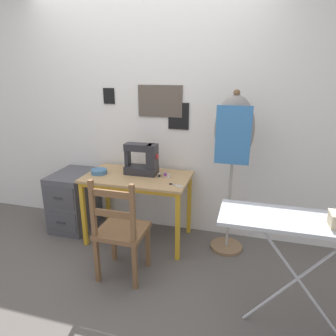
% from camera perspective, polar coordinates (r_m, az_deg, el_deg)
% --- Properties ---
extents(ground_plane, '(14.00, 14.00, 0.00)m').
position_cam_1_polar(ground_plane, '(3.11, -7.52, -15.83)').
color(ground_plane, '#5B5651').
extents(wall_back, '(10.00, 0.07, 2.55)m').
position_cam_1_polar(wall_back, '(3.24, -3.79, 10.04)').
color(wall_back, silver).
rests_on(wall_back, ground_plane).
extents(sewing_table, '(1.06, 0.61, 0.71)m').
position_cam_1_polar(sewing_table, '(3.06, -5.91, -3.10)').
color(sewing_table, tan).
rests_on(sewing_table, ground_plane).
extents(sewing_machine, '(0.35, 0.17, 0.34)m').
position_cam_1_polar(sewing_machine, '(3.04, -4.75, 1.52)').
color(sewing_machine, '#28282D').
rests_on(sewing_machine, sewing_table).
extents(fabric_bowl, '(0.16, 0.16, 0.05)m').
position_cam_1_polar(fabric_bowl, '(3.15, -12.99, -0.64)').
color(fabric_bowl, teal).
rests_on(fabric_bowl, sewing_table).
extents(scissors, '(0.15, 0.08, 0.01)m').
position_cam_1_polar(scissors, '(2.78, 1.14, -3.21)').
color(scissors, silver).
rests_on(scissors, sewing_table).
extents(thread_spool_near_machine, '(0.03, 0.03, 0.04)m').
position_cam_1_polar(thread_spool_near_machine, '(2.97, -1.68, -1.44)').
color(thread_spool_near_machine, black).
rests_on(thread_spool_near_machine, sewing_table).
extents(thread_spool_mid_table, '(0.04, 0.04, 0.04)m').
position_cam_1_polar(thread_spool_mid_table, '(3.01, -0.54, -1.22)').
color(thread_spool_mid_table, purple).
rests_on(thread_spool_mid_table, sewing_table).
extents(thread_spool_far_edge, '(0.03, 0.03, 0.03)m').
position_cam_1_polar(thread_spool_far_edge, '(2.96, 0.11, -1.53)').
color(thread_spool_far_edge, silver).
rests_on(thread_spool_far_edge, sewing_table).
extents(wooden_chair, '(0.40, 0.38, 0.92)m').
position_cam_1_polar(wooden_chair, '(2.60, -9.00, -11.85)').
color(wooden_chair, brown).
rests_on(wooden_chair, ground_plane).
extents(filing_cabinet, '(0.39, 0.57, 0.65)m').
position_cam_1_polar(filing_cabinet, '(3.58, -17.42, -5.86)').
color(filing_cabinet, '#4C4C51').
rests_on(filing_cabinet, ground_plane).
extents(dress_form, '(0.36, 0.32, 1.57)m').
position_cam_1_polar(dress_form, '(2.78, 12.41, 5.78)').
color(dress_form, '#846647').
rests_on(dress_form, ground_plane).
extents(ironing_board, '(1.07, 0.37, 0.85)m').
position_cam_1_polar(ironing_board, '(2.08, 24.77, -10.08)').
color(ironing_board, '#ADB2B7').
rests_on(ironing_board, ground_plane).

